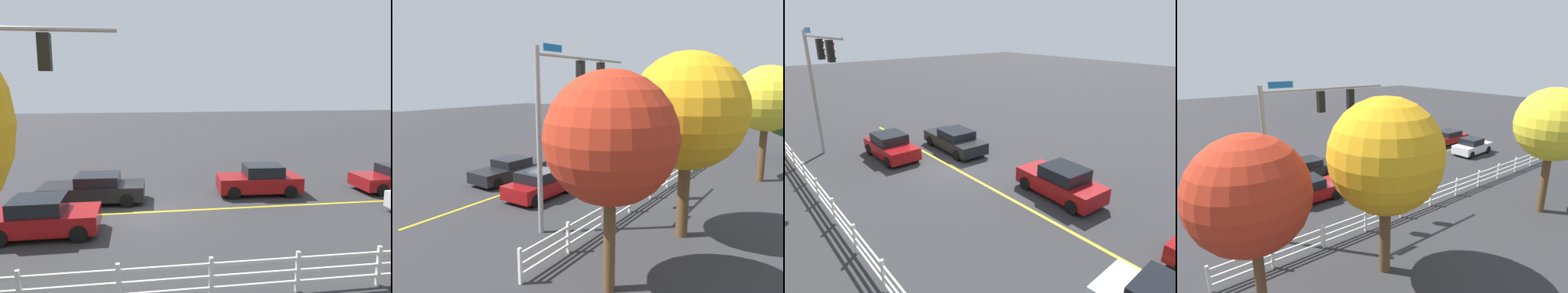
# 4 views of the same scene
# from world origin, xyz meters

# --- Properties ---
(ground_plane) EXTENTS (120.00, 120.00, 0.00)m
(ground_plane) POSITION_xyz_m (0.00, 0.00, 0.00)
(ground_plane) COLOR #2D2D30
(lane_center_stripe) EXTENTS (28.00, 0.16, 0.01)m
(lane_center_stripe) POSITION_xyz_m (-4.00, 0.00, 0.00)
(lane_center_stripe) COLOR gold
(lane_center_stripe) RESTS_ON ground_plane
(signal_assembly) EXTENTS (6.48, 0.38, 7.42)m
(signal_assembly) POSITION_xyz_m (5.12, 4.97, 5.17)
(signal_assembly) COLOR gray
(signal_assembly) RESTS_ON ground_plane
(car_0) EXTENTS (4.24, 2.01, 1.52)m
(car_0) POSITION_xyz_m (-5.99, -1.99, 0.72)
(car_0) COLOR maroon
(car_0) RESTS_ON ground_plane
(car_1) EXTENTS (3.94, 1.97, 1.45)m
(car_1) POSITION_xyz_m (3.57, 1.96, 0.70)
(car_1) COLOR maroon
(car_1) RESTS_ON ground_plane
(car_3) EXTENTS (4.83, 2.08, 1.37)m
(car_3) POSITION_xyz_m (2.18, -1.72, 0.66)
(car_3) COLOR black
(car_3) RESTS_ON ground_plane
(white_rail_fence) EXTENTS (26.10, 0.10, 1.15)m
(white_rail_fence) POSITION_xyz_m (-3.00, 6.91, 0.60)
(white_rail_fence) COLOR white
(white_rail_fence) RESTS_ON ground_plane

